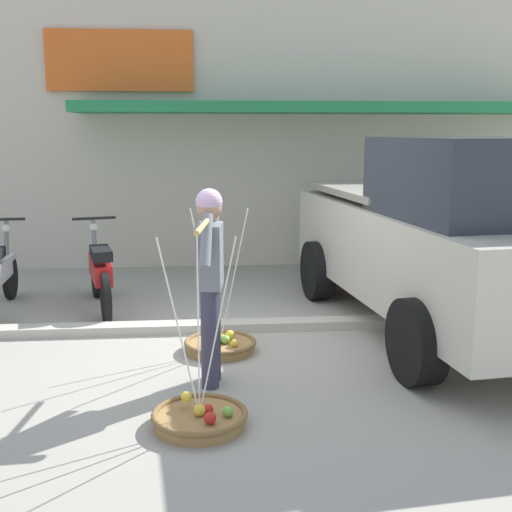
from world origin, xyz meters
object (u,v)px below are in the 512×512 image
(motorcycle_second_in_row, at_px, (100,273))
(fruit_basket_left_side, at_px, (200,417))
(fruit_vendor, at_px, (210,274))
(fruit_basket_right_side, at_px, (221,344))
(parked_truck, at_px, (448,238))
(wooden_crate, at_px, (326,277))

(motorcycle_second_in_row, bearing_deg, fruit_basket_left_side, -69.82)
(fruit_vendor, relative_size, fruit_basket_left_side, 1.17)
(fruit_basket_right_side, height_order, parked_truck, parked_truck)
(fruit_basket_left_side, height_order, fruit_basket_right_side, same)
(fruit_basket_left_side, bearing_deg, wooden_crate, 66.95)
(fruit_vendor, xyz_separation_m, fruit_basket_right_side, (0.10, 0.82, -0.90))
(fruit_vendor, height_order, wooden_crate, fruit_vendor)
(fruit_vendor, bearing_deg, wooden_crate, 63.40)
(motorcycle_second_in_row, distance_m, parked_truck, 4.09)
(fruit_basket_left_side, distance_m, wooden_crate, 4.49)
(fruit_vendor, height_order, parked_truck, parked_truck)
(fruit_vendor, distance_m, fruit_basket_right_side, 1.22)
(fruit_basket_right_side, xyz_separation_m, wooden_crate, (1.56, 2.50, 0.09))
(fruit_basket_right_side, bearing_deg, fruit_vendor, -97.29)
(fruit_vendor, xyz_separation_m, wooden_crate, (1.66, 3.31, -0.82))
(parked_truck, distance_m, wooden_crate, 2.40)
(fruit_vendor, relative_size, motorcycle_second_in_row, 0.95)
(fruit_basket_right_side, relative_size, motorcycle_second_in_row, 0.81)
(fruit_basket_right_side, height_order, motorcycle_second_in_row, fruit_basket_right_side)
(motorcycle_second_in_row, height_order, parked_truck, parked_truck)
(fruit_vendor, distance_m, motorcycle_second_in_row, 2.84)
(fruit_vendor, bearing_deg, motorcycle_second_in_row, 117.90)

